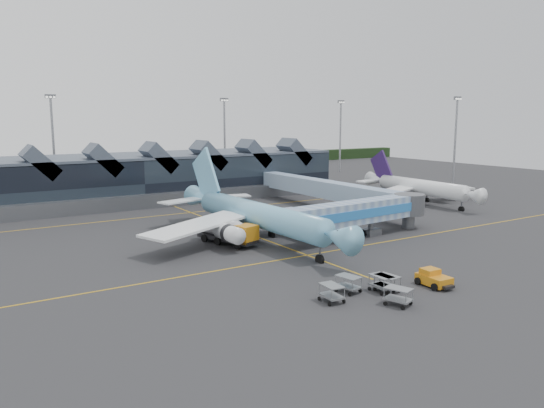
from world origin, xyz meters
TOP-DOWN VIEW (x-y plane):
  - ground at (0.00, 0.00)m, footprint 260.00×260.00m
  - taxi_stripes at (0.00, 10.00)m, footprint 120.00×60.00m
  - tree_line_far at (0.00, 110.00)m, footprint 260.00×4.00m
  - terminal at (-5.07, 47.35)m, footprint 90.00×22.25m
  - light_masts at (21.00, 62.80)m, footprint 132.40×42.56m
  - main_airliner at (-1.27, 3.08)m, footprint 34.64×39.81m
  - regional_jet at (43.50, 13.56)m, footprint 27.79×30.24m
  - jet_bridge at (13.56, -3.72)m, footprint 27.57×5.92m
  - fuel_truck at (-5.73, 3.21)m, footprint 5.28×10.24m
  - pushback_tug at (3.75, -24.95)m, footprint 2.61×3.98m
  - baggage_carts at (-4.11, -23.79)m, footprint 8.27×8.03m

SIDE VIEW (x-z plane):
  - ground at x=0.00m, z-range 0.00..0.00m
  - taxi_stripes at x=0.00m, z-range 0.00..0.01m
  - pushback_tug at x=3.75m, z-range -0.09..1.63m
  - baggage_carts at x=-4.11m, z-range 0.10..1.78m
  - fuel_truck at x=-5.73m, z-range 0.21..3.65m
  - tree_line_far at x=0.00m, z-range 0.00..4.00m
  - regional_jet at x=43.50m, z-range -1.90..8.50m
  - jet_bridge at x=13.56m, z-range 0.87..6.37m
  - main_airliner at x=-1.27m, z-range -2.64..10.16m
  - terminal at x=-5.07m, z-range -1.38..11.14m
  - light_masts at x=21.00m, z-range 1.26..23.71m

